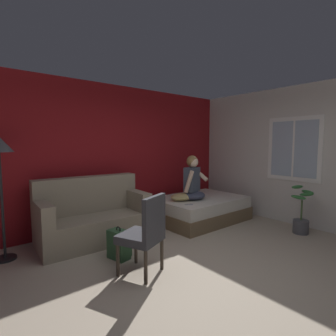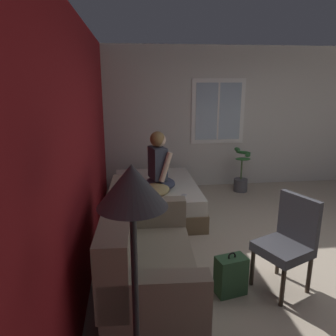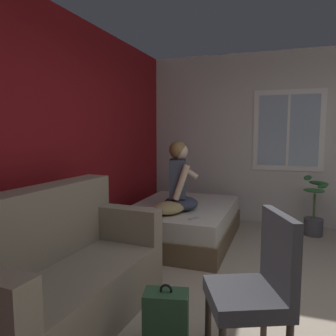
{
  "view_description": "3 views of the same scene",
  "coord_description": "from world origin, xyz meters",
  "px_view_note": "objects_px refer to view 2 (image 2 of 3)",
  "views": [
    {
      "loc": [
        -2.18,
        -1.97,
        1.6
      ],
      "look_at": [
        0.61,
        1.41,
        1.18
      ],
      "focal_mm": 28.0,
      "sensor_mm": 36.0,
      "label": 1
    },
    {
      "loc": [
        -3.25,
        2.14,
        2.1
      ],
      "look_at": [
        0.5,
        1.68,
        1.06
      ],
      "focal_mm": 35.0,
      "sensor_mm": 36.0,
      "label": 2
    },
    {
      "loc": [
        -2.45,
        0.46,
        1.48
      ],
      "look_at": [
        0.85,
        1.62,
        1.08
      ],
      "focal_mm": 35.0,
      "sensor_mm": 36.0,
      "label": 3
    }
  ],
  "objects_px": {
    "bed": "(156,198)",
    "potted_plant": "(241,176)",
    "cell_phone": "(183,196)",
    "side_chair": "(288,240)",
    "person_seated": "(159,166)",
    "backpack": "(230,276)",
    "throw_pillow": "(157,189)",
    "couch": "(145,264)",
    "floor_lamp": "(133,216)"
  },
  "relations": [
    {
      "from": "couch",
      "to": "potted_plant",
      "type": "height_order",
      "value": "couch"
    },
    {
      "from": "cell_phone",
      "to": "side_chair",
      "type": "bearing_deg",
      "value": -34.23
    },
    {
      "from": "side_chair",
      "to": "floor_lamp",
      "type": "xyz_separation_m",
      "value": [
        -1.27,
        1.55,
        0.9
      ]
    },
    {
      "from": "bed",
      "to": "potted_plant",
      "type": "distance_m",
      "value": 1.89
    },
    {
      "from": "person_seated",
      "to": "backpack",
      "type": "height_order",
      "value": "person_seated"
    },
    {
      "from": "floor_lamp",
      "to": "couch",
      "type": "bearing_deg",
      "value": -5.0
    },
    {
      "from": "backpack",
      "to": "potted_plant",
      "type": "xyz_separation_m",
      "value": [
        2.99,
        -1.15,
        0.11
      ]
    },
    {
      "from": "bed",
      "to": "backpack",
      "type": "xyz_separation_m",
      "value": [
        -2.19,
        -0.56,
        -0.04
      ]
    },
    {
      "from": "bed",
      "to": "backpack",
      "type": "distance_m",
      "value": 2.26
    },
    {
      "from": "throw_pillow",
      "to": "potted_plant",
      "type": "bearing_deg",
      "value": -53.46
    },
    {
      "from": "bed",
      "to": "person_seated",
      "type": "bearing_deg",
      "value": -171.6
    },
    {
      "from": "cell_phone",
      "to": "potted_plant",
      "type": "bearing_deg",
      "value": 74.01
    },
    {
      "from": "couch",
      "to": "bed",
      "type": "bearing_deg",
      "value": -7.7
    },
    {
      "from": "side_chair",
      "to": "cell_phone",
      "type": "xyz_separation_m",
      "value": [
        1.52,
        0.81,
        -0.05
      ]
    },
    {
      "from": "bed",
      "to": "throw_pillow",
      "type": "relative_size",
      "value": 3.83
    },
    {
      "from": "couch",
      "to": "potted_plant",
      "type": "xyz_separation_m",
      "value": [
        2.99,
        -2.01,
        -0.09
      ]
    },
    {
      "from": "person_seated",
      "to": "backpack",
      "type": "relative_size",
      "value": 1.91
    },
    {
      "from": "side_chair",
      "to": "bed",
      "type": "bearing_deg",
      "value": 28.03
    },
    {
      "from": "bed",
      "to": "side_chair",
      "type": "relative_size",
      "value": 1.88
    },
    {
      "from": "bed",
      "to": "side_chair",
      "type": "xyz_separation_m",
      "value": [
        -2.16,
        -1.15,
        0.3
      ]
    },
    {
      "from": "bed",
      "to": "side_chair",
      "type": "height_order",
      "value": "side_chair"
    },
    {
      "from": "bed",
      "to": "potted_plant",
      "type": "bearing_deg",
      "value": -65.06
    },
    {
      "from": "couch",
      "to": "backpack",
      "type": "xyz_separation_m",
      "value": [
        0.01,
        -0.86,
        -0.2
      ]
    },
    {
      "from": "couch",
      "to": "person_seated",
      "type": "xyz_separation_m",
      "value": [
        1.96,
        -0.33,
        0.44
      ]
    },
    {
      "from": "side_chair",
      "to": "potted_plant",
      "type": "bearing_deg",
      "value": -10.73
    },
    {
      "from": "side_chair",
      "to": "potted_plant",
      "type": "distance_m",
      "value": 3.02
    },
    {
      "from": "bed",
      "to": "cell_phone",
      "type": "bearing_deg",
      "value": -152.09
    },
    {
      "from": "bed",
      "to": "cell_phone",
      "type": "xyz_separation_m",
      "value": [
        -0.64,
        -0.34,
        0.25
      ]
    },
    {
      "from": "person_seated",
      "to": "backpack",
      "type": "bearing_deg",
      "value": -165.0
    },
    {
      "from": "side_chair",
      "to": "cell_phone",
      "type": "relative_size",
      "value": 6.81
    },
    {
      "from": "couch",
      "to": "cell_phone",
      "type": "distance_m",
      "value": 1.69
    },
    {
      "from": "side_chair",
      "to": "person_seated",
      "type": "distance_m",
      "value": 2.24
    },
    {
      "from": "backpack",
      "to": "cell_phone",
      "type": "height_order",
      "value": "cell_phone"
    },
    {
      "from": "floor_lamp",
      "to": "side_chair",
      "type": "bearing_deg",
      "value": -50.84
    },
    {
      "from": "person_seated",
      "to": "potted_plant",
      "type": "relative_size",
      "value": 1.03
    },
    {
      "from": "cell_phone",
      "to": "floor_lamp",
      "type": "distance_m",
      "value": 3.03
    },
    {
      "from": "bed",
      "to": "person_seated",
      "type": "relative_size",
      "value": 2.1
    },
    {
      "from": "side_chair",
      "to": "person_seated",
      "type": "height_order",
      "value": "person_seated"
    },
    {
      "from": "person_seated",
      "to": "cell_phone",
      "type": "bearing_deg",
      "value": -142.73
    },
    {
      "from": "couch",
      "to": "side_chair",
      "type": "height_order",
      "value": "couch"
    },
    {
      "from": "bed",
      "to": "potted_plant",
      "type": "height_order",
      "value": "potted_plant"
    },
    {
      "from": "couch",
      "to": "throw_pillow",
      "type": "bearing_deg",
      "value": -9.27
    },
    {
      "from": "throw_pillow",
      "to": "cell_phone",
      "type": "xyz_separation_m",
      "value": [
        -0.16,
        -0.36,
        -0.07
      ]
    },
    {
      "from": "person_seated",
      "to": "potted_plant",
      "type": "distance_m",
      "value": 2.04
    },
    {
      "from": "backpack",
      "to": "side_chair",
      "type": "bearing_deg",
      "value": -87.01
    },
    {
      "from": "couch",
      "to": "cell_phone",
      "type": "relative_size",
      "value": 12.09
    },
    {
      "from": "bed",
      "to": "cell_phone",
      "type": "height_order",
      "value": "cell_phone"
    },
    {
      "from": "couch",
      "to": "potted_plant",
      "type": "bearing_deg",
      "value": -33.84
    },
    {
      "from": "throw_pillow",
      "to": "bed",
      "type": "bearing_deg",
      "value": -2.06
    },
    {
      "from": "person_seated",
      "to": "side_chair",
      "type": "bearing_deg",
      "value": -149.85
    }
  ]
}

